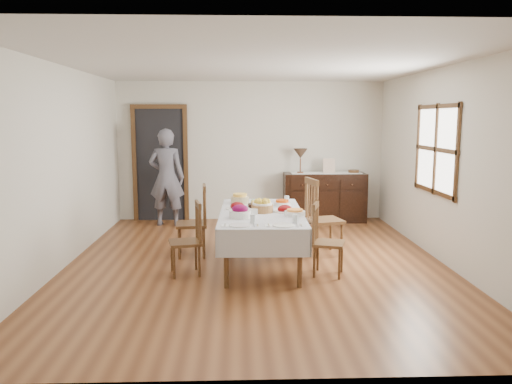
{
  "coord_description": "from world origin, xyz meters",
  "views": [
    {
      "loc": [
        -0.23,
        -6.45,
        1.92
      ],
      "look_at": [
        0.0,
        0.1,
        0.95
      ],
      "focal_mm": 35.0,
      "sensor_mm": 36.0,
      "label": 1
    }
  ],
  "objects_px": {
    "chair_left_far": "(195,220)",
    "person": "(167,174)",
    "sideboard": "(324,197)",
    "chair_right_near": "(325,239)",
    "chair_right_far": "(321,216)",
    "dining_table": "(261,218)",
    "table_lamp": "(300,154)",
    "chair_left_near": "(189,238)"
  },
  "relations": [
    {
      "from": "chair_right_near",
      "to": "table_lamp",
      "type": "relative_size",
      "value": 1.95
    },
    {
      "from": "chair_left_near",
      "to": "person",
      "type": "distance_m",
      "value": 3.0
    },
    {
      "from": "chair_left_near",
      "to": "chair_right_far",
      "type": "height_order",
      "value": "chair_right_far"
    },
    {
      "from": "dining_table",
      "to": "chair_left_far",
      "type": "bearing_deg",
      "value": 151.91
    },
    {
      "from": "chair_left_far",
      "to": "chair_right_near",
      "type": "relative_size",
      "value": 1.12
    },
    {
      "from": "sideboard",
      "to": "table_lamp",
      "type": "height_order",
      "value": "table_lamp"
    },
    {
      "from": "dining_table",
      "to": "chair_left_near",
      "type": "relative_size",
      "value": 2.33
    },
    {
      "from": "sideboard",
      "to": "person",
      "type": "relative_size",
      "value": 0.81
    },
    {
      "from": "chair_right_near",
      "to": "chair_left_far",
      "type": "bearing_deg",
      "value": 77.72
    },
    {
      "from": "dining_table",
      "to": "table_lamp",
      "type": "height_order",
      "value": "table_lamp"
    },
    {
      "from": "chair_right_far",
      "to": "sideboard",
      "type": "relative_size",
      "value": 0.72
    },
    {
      "from": "chair_left_near",
      "to": "chair_right_far",
      "type": "relative_size",
      "value": 0.83
    },
    {
      "from": "chair_left_near",
      "to": "chair_right_near",
      "type": "relative_size",
      "value": 1.01
    },
    {
      "from": "dining_table",
      "to": "chair_left_near",
      "type": "distance_m",
      "value": 0.99
    },
    {
      "from": "dining_table",
      "to": "sideboard",
      "type": "distance_m",
      "value": 3.1
    },
    {
      "from": "chair_left_far",
      "to": "person",
      "type": "bearing_deg",
      "value": -166.8
    },
    {
      "from": "chair_right_far",
      "to": "table_lamp",
      "type": "relative_size",
      "value": 2.37
    },
    {
      "from": "chair_left_near",
      "to": "person",
      "type": "height_order",
      "value": "person"
    },
    {
      "from": "dining_table",
      "to": "sideboard",
      "type": "xyz_separation_m",
      "value": [
        1.31,
        2.8,
        -0.17
      ]
    },
    {
      "from": "chair_right_far",
      "to": "sideboard",
      "type": "height_order",
      "value": "chair_right_far"
    },
    {
      "from": "table_lamp",
      "to": "sideboard",
      "type": "bearing_deg",
      "value": 3.9
    },
    {
      "from": "chair_left_far",
      "to": "person",
      "type": "distance_m",
      "value": 2.19
    },
    {
      "from": "dining_table",
      "to": "chair_left_near",
      "type": "height_order",
      "value": "chair_left_near"
    },
    {
      "from": "chair_left_near",
      "to": "chair_right_near",
      "type": "distance_m",
      "value": 1.68
    },
    {
      "from": "chair_left_near",
      "to": "sideboard",
      "type": "xyz_separation_m",
      "value": [
        2.22,
        3.15,
        -0.0
      ]
    },
    {
      "from": "dining_table",
      "to": "person",
      "type": "relative_size",
      "value": 1.13
    },
    {
      "from": "chair_left_far",
      "to": "table_lamp",
      "type": "relative_size",
      "value": 2.18
    },
    {
      "from": "dining_table",
      "to": "chair_right_far",
      "type": "distance_m",
      "value": 1.01
    },
    {
      "from": "chair_left_far",
      "to": "sideboard",
      "type": "relative_size",
      "value": 0.66
    },
    {
      "from": "chair_left_near",
      "to": "chair_right_far",
      "type": "distance_m",
      "value": 1.97
    },
    {
      "from": "dining_table",
      "to": "sideboard",
      "type": "height_order",
      "value": "sideboard"
    },
    {
      "from": "chair_right_far",
      "to": "sideboard",
      "type": "distance_m",
      "value": 2.34
    },
    {
      "from": "chair_right_near",
      "to": "chair_left_near",
      "type": "bearing_deg",
      "value": 104.15
    },
    {
      "from": "person",
      "to": "table_lamp",
      "type": "bearing_deg",
      "value": -169.18
    },
    {
      "from": "chair_right_near",
      "to": "person",
      "type": "xyz_separation_m",
      "value": [
        -2.35,
        2.97,
        0.48
      ]
    },
    {
      "from": "chair_left_far",
      "to": "table_lamp",
      "type": "height_order",
      "value": "table_lamp"
    },
    {
      "from": "chair_right_far",
      "to": "table_lamp",
      "type": "height_order",
      "value": "table_lamp"
    },
    {
      "from": "person",
      "to": "chair_left_near",
      "type": "bearing_deg",
      "value": 108.51
    },
    {
      "from": "chair_right_far",
      "to": "person",
      "type": "distance_m",
      "value": 3.21
    },
    {
      "from": "chair_left_near",
      "to": "chair_left_far",
      "type": "bearing_deg",
      "value": 167.22
    },
    {
      "from": "chair_left_far",
      "to": "sideboard",
      "type": "xyz_separation_m",
      "value": [
        2.22,
        2.3,
        -0.05
      ]
    },
    {
      "from": "dining_table",
      "to": "sideboard",
      "type": "bearing_deg",
      "value": 66.06
    }
  ]
}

